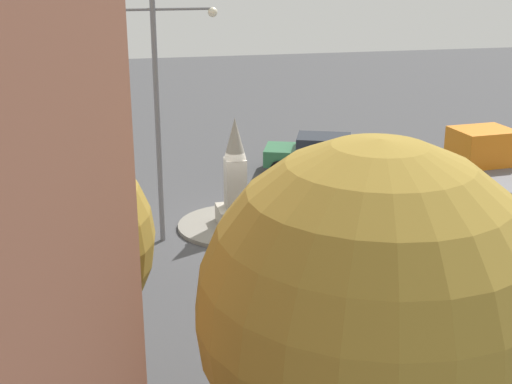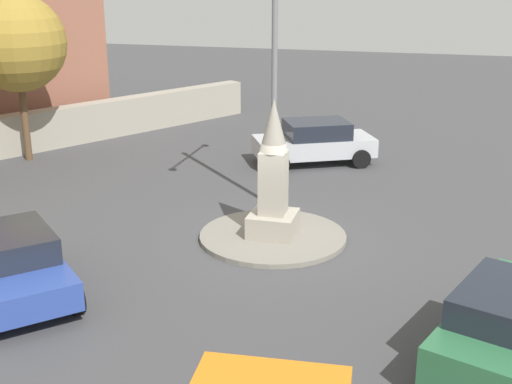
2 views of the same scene
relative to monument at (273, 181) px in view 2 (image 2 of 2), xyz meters
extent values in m
plane|color=#424244|center=(0.00, 0.00, -1.54)|extent=(80.00, 80.00, 0.00)
cylinder|color=gray|center=(0.00, 0.00, -1.48)|extent=(3.72, 3.72, 0.12)
cube|color=#9E9687|center=(0.00, 0.00, -1.14)|extent=(1.15, 1.15, 0.56)
cube|color=#9E9687|center=(0.00, 0.00, -0.05)|extent=(0.64, 0.64, 1.60)
cone|color=#9E9687|center=(0.00, 0.00, 1.40)|extent=(0.70, 0.70, 1.31)
cylinder|color=slate|center=(2.39, 0.57, 2.18)|extent=(0.16, 0.16, 7.45)
cube|color=#2D479E|center=(-4.51, 4.49, -0.93)|extent=(4.06, 4.13, 0.59)
cube|color=#1E232D|center=(-4.49, 4.50, -0.37)|extent=(2.58, 2.59, 0.54)
cylinder|color=black|center=(-4.80, 2.85, -1.22)|extent=(0.60, 0.62, 0.64)
cylinder|color=black|center=(-2.89, 4.86, -1.22)|extent=(0.60, 0.62, 0.64)
cube|color=#B7BABF|center=(7.10, 0.28, -0.91)|extent=(3.42, 4.42, 0.62)
cube|color=#1E232D|center=(7.14, 0.20, -0.32)|extent=(2.41, 2.62, 0.57)
cylinder|color=black|center=(5.67, 1.14, -1.22)|extent=(0.49, 0.67, 0.64)
cylinder|color=black|center=(7.25, 1.95, -1.22)|extent=(0.49, 0.67, 0.64)
cylinder|color=black|center=(6.96, -1.39, -1.22)|extent=(0.49, 0.67, 0.64)
cylinder|color=black|center=(8.54, -0.59, -1.22)|extent=(0.49, 0.67, 0.64)
cube|color=#2D6B42|center=(-4.37, -5.33, -0.90)|extent=(4.51, 3.08, 0.65)
cube|color=#1E232D|center=(-4.62, -5.24, -0.31)|extent=(2.54, 2.23, 0.51)
cylinder|color=black|center=(-2.70, -5.02, -1.22)|extent=(0.68, 0.43, 0.64)
cylinder|color=black|center=(-5.43, -4.00, -1.22)|extent=(0.68, 0.43, 0.64)
cube|color=#9E9687|center=(6.32, 10.48, -0.81)|extent=(17.18, 10.74, 1.47)
cylinder|color=brown|center=(4.92, 10.16, -0.07)|extent=(0.25, 0.25, 2.94)
sphere|color=olive|center=(4.92, 10.16, 2.56)|extent=(3.33, 3.33, 3.33)
camera|label=1|loc=(3.97, 20.76, 6.77)|focal=49.45mm
camera|label=2|loc=(-15.62, -3.78, 5.07)|focal=47.94mm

